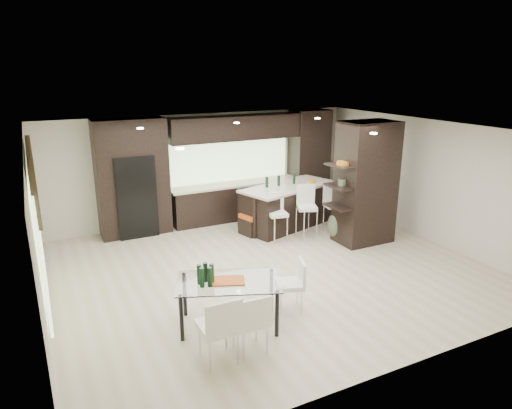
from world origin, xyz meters
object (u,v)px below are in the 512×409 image
bench (265,220)px  dining_table (229,303)px  chair_far (218,331)px  floor_vase (339,211)px  chair_end (290,288)px  stool_right (333,213)px  kitchen_island (288,206)px  chair_near (250,324)px  stool_left (277,223)px  stool_mid (307,217)px

bench → dining_table: bearing=-139.3°
bench → chair_far: (-2.93, -4.30, 0.21)m
floor_vase → chair_end: bearing=-139.1°
stool_right → bench: size_ratio=0.69×
stool_right → dining_table: (-3.88, -2.75, -0.08)m
kitchen_island → chair_near: (-3.12, -4.31, -0.10)m
chair_far → chair_end: chair_far is taller
floor_vase → chair_near: size_ratio=1.61×
stool_right → floor_vase: floor_vase is taller
dining_table → chair_far: 0.90m
stool_left → chair_end: size_ratio=1.14×
stool_left → chair_near: bearing=-114.1°
stool_right → chair_end: (-2.82, -2.75, -0.05)m
floor_vase → stool_mid: bearing=140.2°
stool_mid → chair_far: size_ratio=1.05×
bench → dining_table: 4.31m
dining_table → chair_far: (-0.48, -0.76, 0.09)m
floor_vase → dining_table: size_ratio=0.88×
bench → floor_vase: floor_vase is taller
stool_mid → bench: stool_mid is taller
stool_mid → floor_vase: size_ratio=0.72×
stool_left → chair_far: bearing=-119.0°
chair_near → chair_far: 0.48m
floor_vase → bench: bearing=133.8°
stool_left → floor_vase: bearing=-10.1°
kitchen_island → stool_right: bearing=-64.4°
stool_mid → chair_near: bearing=-110.1°
kitchen_island → floor_vase: (0.56, -1.31, 0.16)m
kitchen_island → chair_near: size_ratio=2.96×
stool_left → stool_right: (1.52, 0.00, -0.00)m
bench → chair_end: 3.81m
dining_table → bench: bearing=76.8°
kitchen_island → chair_far: bearing=-146.6°
dining_table → chair_near: (0.00, -0.74, 0.05)m
stool_mid → chair_far: stool_mid is taller
stool_right → bench: bearing=161.3°
stool_right → stool_left: bearing=-169.6°
chair_near → stool_right: bearing=43.5°
stool_mid → stool_right: size_ratio=1.09×
stool_mid → chair_far: (-3.60, -3.49, -0.03)m
stool_right → chair_near: 5.21m
chair_near → chair_end: 1.29m
bench → chair_near: (-2.45, -4.28, 0.17)m
stool_left → stool_mid: (0.76, -0.02, 0.04)m
stool_right → dining_table: stool_right is taller
kitchen_island → floor_vase: 1.43m
kitchen_island → dining_table: size_ratio=1.61×
chair_end → dining_table: bearing=109.6°
kitchen_island → stool_left: 1.13m
stool_right → chair_end: size_ratio=1.13×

